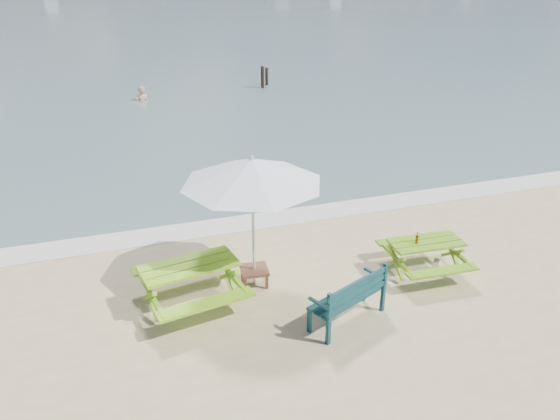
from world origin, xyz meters
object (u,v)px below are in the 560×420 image
object	(u,v)px
side_table	(254,276)
beer_bottle	(417,239)
picnic_table_left	(191,285)
swimmer	(143,106)
picnic_table_right	(424,257)
patio_umbrella	(252,171)
park_bench	(347,307)

from	to	relation	value
side_table	beer_bottle	xyz separation A→B (m)	(3.24, -0.64, 0.61)
picnic_table_left	beer_bottle	bearing A→B (deg)	-4.48
beer_bottle	swimmer	size ratio (longest dim) A/B	0.13
picnic_table_left	picnic_table_right	size ratio (longest dim) A/B	1.30
picnic_table_left	swimmer	size ratio (longest dim) A/B	1.20
patio_umbrella	picnic_table_left	bearing A→B (deg)	-167.73
picnic_table_left	picnic_table_right	world-z (taller)	picnic_table_left
side_table	beer_bottle	world-z (taller)	beer_bottle
park_bench	beer_bottle	size ratio (longest dim) A/B	6.70
park_bench	swimmer	xyz separation A→B (m)	(-1.90, 18.40, -0.57)
side_table	swimmer	bearing A→B (deg)	92.27
picnic_table_left	beer_bottle	xyz separation A→B (m)	(4.56, -0.36, 0.38)
park_bench	beer_bottle	bearing A→B (deg)	27.86
beer_bottle	swimmer	xyz separation A→B (m)	(-3.91, 17.34, -1.07)
park_bench	picnic_table_left	bearing A→B (deg)	151.01
beer_bottle	swimmer	distance (m)	17.81
picnic_table_right	beer_bottle	size ratio (longest dim) A/B	7.05
side_table	patio_umbrella	size ratio (longest dim) A/B	0.20
picnic_table_left	beer_bottle	size ratio (longest dim) A/B	9.15
picnic_table_right	swimmer	distance (m)	17.85
side_table	picnic_table_left	bearing A→B (deg)	-167.73
park_bench	patio_umbrella	distance (m)	2.99
picnic_table_left	side_table	size ratio (longest dim) A/B	3.75
patio_umbrella	picnic_table_right	bearing A→B (deg)	-10.60
picnic_table_left	swimmer	world-z (taller)	picnic_table_left
park_bench	patio_umbrella	size ratio (longest dim) A/B	0.55
side_table	swimmer	distance (m)	16.72
park_bench	beer_bottle	xyz separation A→B (m)	(2.00, 1.06, 0.49)
picnic_table_right	beer_bottle	world-z (taller)	beer_bottle
beer_bottle	picnic_table_right	bearing A→B (deg)	-1.75
picnic_table_right	swimmer	xyz separation A→B (m)	(-4.14, 17.35, -0.62)
picnic_table_left	patio_umbrella	size ratio (longest dim) A/B	0.75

